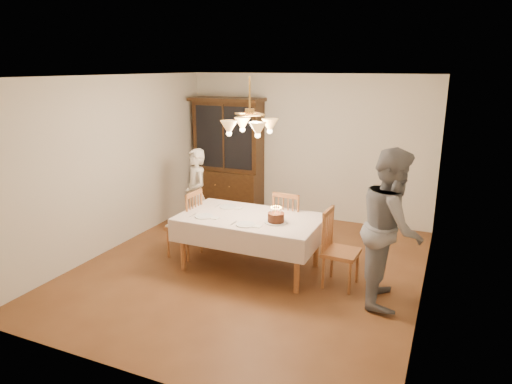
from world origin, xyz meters
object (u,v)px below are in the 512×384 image
at_px(birthday_cake, 276,218).
at_px(dining_table, 250,222).
at_px(china_hutch, 228,158).
at_px(elderly_woman, 196,195).
at_px(chair_far_side, 290,227).

bearing_deg(birthday_cake, dining_table, 167.06).
bearing_deg(birthday_cake, china_hutch, 128.79).
relative_size(elderly_woman, birthday_cake, 4.93).
bearing_deg(chair_far_side, dining_table, -119.34).
height_order(china_hutch, elderly_woman, china_hutch).
bearing_deg(dining_table, chair_far_side, 60.66).
relative_size(china_hutch, elderly_woman, 1.46).
bearing_deg(dining_table, china_hutch, 123.22).
distance_m(dining_table, china_hutch, 2.72).
relative_size(chair_far_side, elderly_woman, 0.68).
height_order(china_hutch, chair_far_side, china_hutch).
xyz_separation_m(elderly_woman, birthday_cake, (1.67, -0.79, 0.08)).
xyz_separation_m(chair_far_side, birthday_cake, (0.06, -0.73, 0.38)).
bearing_deg(birthday_cake, chair_far_side, 94.36).
xyz_separation_m(dining_table, elderly_woman, (-1.26, 0.69, 0.06)).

